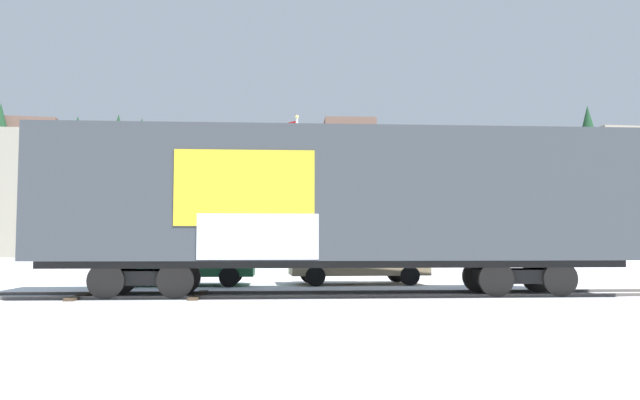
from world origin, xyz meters
TOP-DOWN VIEW (x-y plane):
  - ground_plane at (0.00, 0.00)m, footprint 260.00×260.00m
  - track at (-1.44, 0.01)m, footprint 60.00×5.26m
  - freight_car at (-1.30, -0.00)m, footprint 15.47×3.89m
  - flagpole at (-1.41, 13.35)m, footprint 0.93×1.42m
  - hillside at (-0.01, 66.16)m, footprint 134.91×43.19m
  - parked_car_green at (-5.76, 4.57)m, footprint 4.77×2.20m
  - parked_car_tan at (0.07, 4.56)m, footprint 4.58×2.02m

SIDE VIEW (x-z plane):
  - ground_plane at x=0.00m, z-range 0.00..0.00m
  - track at x=-1.44m, z-range 0.00..0.08m
  - parked_car_green at x=-5.76m, z-range 0.01..1.69m
  - parked_car_tan at x=0.07m, z-range 0.01..1.74m
  - freight_car at x=-1.30m, z-range 0.28..4.83m
  - flagpole at x=-1.41m, z-range 1.15..8.61m
  - hillside at x=-0.01m, z-range -2.30..14.45m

